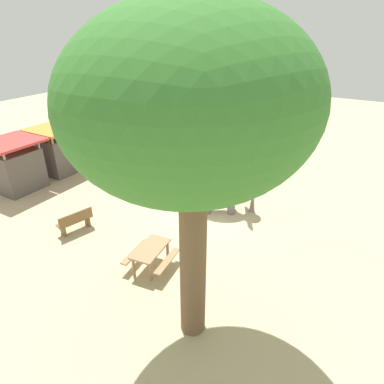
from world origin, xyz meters
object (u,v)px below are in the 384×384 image
shade_tree_main (193,106)px  wooden_bench (75,221)px  picnic_table_far (151,253)px  feed_bucket (233,198)px  market_stall_red (16,168)px  person_handler (162,182)px  market_stall_orange (59,152)px  market_stall_green (94,139)px  picnic_table_near (239,171)px  elephant (226,188)px

shade_tree_main → wooden_bench: (1.75, 6.44, -5.58)m
picnic_table_far → feed_bucket: (5.72, -0.45, -0.43)m
picnic_table_far → market_stall_red: bearing=-106.5°
wooden_bench → feed_bucket: size_ratio=4.04×
person_handler → feed_bucket: size_ratio=4.50×
market_stall_orange → market_stall_green: 2.60m
person_handler → shade_tree_main: 9.07m
picnic_table_near → market_stall_green: size_ratio=0.71×
person_handler → market_stall_orange: (0.01, 6.89, 0.19)m
picnic_table_near → market_stall_red: 11.16m
person_handler → market_stall_green: size_ratio=0.64×
market_stall_green → feed_bucket: (-1.05, -9.76, -0.98)m
elephant → shade_tree_main: (-6.26, -2.00, 4.93)m
picnic_table_near → market_stall_orange: size_ratio=0.71×
market_stall_red → feed_bucket: market_stall_red is taller
wooden_bench → feed_bucket: 7.00m
picnic_table_far → market_stall_green: 11.52m
wooden_bench → market_stall_green: bearing=54.4°
wooden_bench → feed_bucket: bearing=-24.0°
person_handler → market_stall_red: market_stall_red is taller
picnic_table_near → picnic_table_far: same height
market_stall_green → market_stall_orange: bearing=180.0°
picnic_table_far → market_stall_orange: size_ratio=0.66×
wooden_bench → feed_bucket: wooden_bench is taller
elephant → market_stall_orange: market_stall_orange is taller
picnic_table_far → market_stall_orange: 10.21m
wooden_bench → feed_bucket: (5.45, -4.38, -0.31)m
person_handler → wooden_bench: 4.20m
wooden_bench → market_stall_red: market_stall_red is taller
picnic_table_near → picnic_table_far: size_ratio=1.07×
market_stall_orange → market_stall_green: bearing=0.0°
shade_tree_main → market_stall_red: bearing=75.5°
elephant → person_handler: 3.01m
shade_tree_main → market_stall_red: (3.06, 11.82, -4.91)m
wooden_bench → market_stall_orange: (3.90, 5.38, 0.67)m
person_handler → picnic_table_far: person_handler is taller
elephant → market_stall_red: 10.33m
elephant → person_handler: size_ratio=1.52×
feed_bucket → shade_tree_main: bearing=-164.1°
person_handler → feed_bucket: (1.56, -2.88, -0.79)m
elephant → shade_tree_main: 8.22m
market_stall_orange → person_handler: bearing=-90.1°
picnic_table_near → picnic_table_far: 7.99m
elephant → market_stall_red: size_ratio=0.98×
shade_tree_main → person_handler: bearing=41.1°
wooden_bench → market_stall_green: size_ratio=0.58×
market_stall_red → feed_bucket: (4.15, -9.76, -0.98)m
picnic_table_far → market_stall_green: market_stall_green is taller
feed_bucket → market_stall_orange: bearing=99.0°
person_handler → market_stall_green: 7.37m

